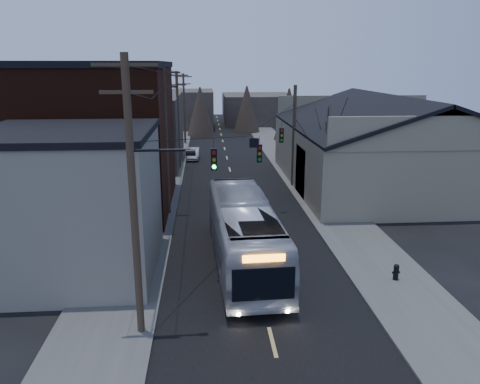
# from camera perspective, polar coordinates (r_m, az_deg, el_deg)

# --- Properties ---
(ground) EXTENTS (160.00, 160.00, 0.00)m
(ground) POSITION_cam_1_polar(r_m,az_deg,el_deg) (16.91, 5.01, -21.48)
(ground) COLOR black
(ground) RESTS_ON ground
(road_surface) EXTENTS (9.00, 110.00, 0.02)m
(road_surface) POSITION_cam_1_polar(r_m,az_deg,el_deg) (44.57, -1.12, 2.21)
(road_surface) COLOR black
(road_surface) RESTS_ON ground
(sidewalk_left) EXTENTS (4.00, 110.00, 0.12)m
(sidewalk_left) POSITION_cam_1_polar(r_m,az_deg,el_deg) (44.68, -9.47, 2.10)
(sidewalk_left) COLOR #474744
(sidewalk_left) RESTS_ON ground
(sidewalk_right) EXTENTS (4.00, 110.00, 0.12)m
(sidewalk_right) POSITION_cam_1_polar(r_m,az_deg,el_deg) (45.37, 7.11, 2.39)
(sidewalk_right) COLOR #474744
(sidewalk_right) RESTS_ON ground
(building_clapboard) EXTENTS (8.00, 8.00, 7.00)m
(building_clapboard) POSITION_cam_1_polar(r_m,az_deg,el_deg) (24.22, -19.98, -1.47)
(building_clapboard) COLOR #6F685C
(building_clapboard) RESTS_ON ground
(building_brick) EXTENTS (10.00, 12.00, 10.00)m
(building_brick) POSITION_cam_1_polar(r_m,az_deg,el_deg) (34.58, -17.07, 6.14)
(building_brick) COLOR black
(building_brick) RESTS_ON ground
(building_left_far) EXTENTS (9.00, 14.00, 7.00)m
(building_left_far) POSITION_cam_1_polar(r_m,az_deg,el_deg) (50.29, -12.49, 7.40)
(building_left_far) COLOR #38312D
(building_left_far) RESTS_ON ground
(warehouse) EXTENTS (16.16, 20.60, 7.73)m
(warehouse) POSITION_cam_1_polar(r_m,az_deg,el_deg) (41.97, 17.34, 4.44)
(warehouse) COLOR gray
(warehouse) RESTS_ON ground
(building_far_left) EXTENTS (10.00, 12.00, 6.00)m
(building_far_left) POSITION_cam_1_polar(r_m,az_deg,el_deg) (78.75, -7.01, 10.01)
(building_far_left) COLOR #38312D
(building_far_left) RESTS_ON ground
(building_far_right) EXTENTS (12.00, 14.00, 5.00)m
(building_far_right) POSITION_cam_1_polar(r_m,az_deg,el_deg) (84.21, 2.16, 10.11)
(building_far_right) COLOR #38312D
(building_far_right) RESTS_ON ground
(bare_tree) EXTENTS (0.40, 0.40, 7.20)m
(bare_tree) POSITION_cam_1_polar(r_m,az_deg,el_deg) (35.11, 10.47, 4.37)
(bare_tree) COLOR black
(bare_tree) RESTS_ON ground
(utility_lines) EXTENTS (11.24, 45.28, 10.50)m
(utility_lines) POSITION_cam_1_polar(r_m,az_deg,el_deg) (37.84, -5.40, 7.41)
(utility_lines) COLOR #382B1E
(utility_lines) RESTS_ON ground
(bus) EXTENTS (3.45, 12.51, 3.45)m
(bus) POSITION_cam_1_polar(r_m,az_deg,el_deg) (24.28, 0.46, -4.89)
(bus) COLOR #A9ACB5
(bus) RESTS_ON ground
(parked_car) EXTENTS (1.48, 3.84, 1.25)m
(parked_car) POSITION_cam_1_polar(r_m,az_deg,el_deg) (51.79, -5.74, 4.68)
(parked_car) COLOR #95969C
(parked_car) RESTS_ON ground
(fire_hydrant) EXTENTS (0.38, 0.27, 0.79)m
(fire_hydrant) POSITION_cam_1_polar(r_m,az_deg,el_deg) (23.88, 18.50, -9.14)
(fire_hydrant) COLOR black
(fire_hydrant) RESTS_ON sidewalk_right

